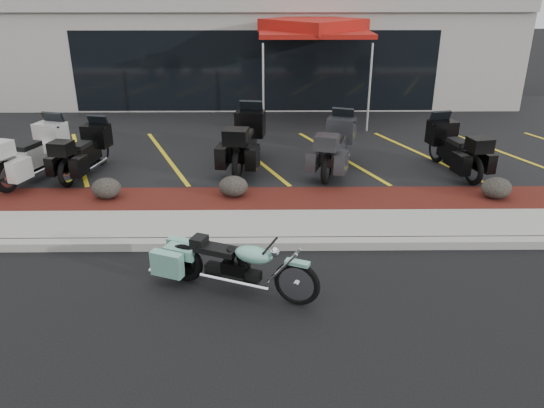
{
  "coord_description": "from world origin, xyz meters",
  "views": [
    {
      "loc": [
        0.35,
        -7.28,
        4.31
      ],
      "look_at": [
        0.45,
        1.2,
        0.7
      ],
      "focal_mm": 35.0,
      "sensor_mm": 36.0,
      "label": 1
    }
  ],
  "objects_px": {
    "traffic_cone": "(249,120)",
    "hero_cruiser": "(297,277)",
    "touring_white": "(56,140)",
    "popup_canopy": "(314,28)"
  },
  "relations": [
    {
      "from": "traffic_cone",
      "to": "popup_canopy",
      "type": "height_order",
      "value": "popup_canopy"
    },
    {
      "from": "traffic_cone",
      "to": "popup_canopy",
      "type": "relative_size",
      "value": 0.11
    },
    {
      "from": "hero_cruiser",
      "to": "touring_white",
      "type": "bearing_deg",
      "value": 155.81
    },
    {
      "from": "touring_white",
      "to": "hero_cruiser",
      "type": "bearing_deg",
      "value": -119.18
    },
    {
      "from": "touring_white",
      "to": "popup_canopy",
      "type": "relative_size",
      "value": 0.54
    },
    {
      "from": "hero_cruiser",
      "to": "traffic_cone",
      "type": "bearing_deg",
      "value": 118.07
    },
    {
      "from": "hero_cruiser",
      "to": "touring_white",
      "type": "distance_m",
      "value": 7.8
    },
    {
      "from": "traffic_cone",
      "to": "hero_cruiser",
      "type": "bearing_deg",
      "value": -84.26
    },
    {
      "from": "hero_cruiser",
      "to": "popup_canopy",
      "type": "relative_size",
      "value": 0.6
    },
    {
      "from": "traffic_cone",
      "to": "popup_canopy",
      "type": "xyz_separation_m",
      "value": [
        1.96,
        1.1,
        2.54
      ]
    }
  ]
}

